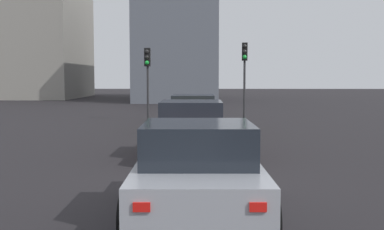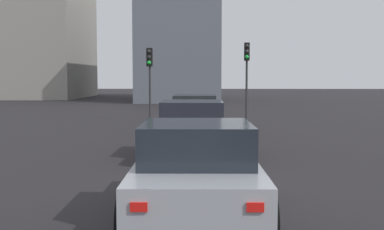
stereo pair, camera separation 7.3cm
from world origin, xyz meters
The scene contains 8 objects.
ground_plane centered at (0.00, 0.00, -0.10)m, with size 160.00×160.00×0.20m, color black.
car_yellow_lead centered at (9.85, 0.17, 0.72)m, with size 4.78×2.09×1.46m.
car_maroon_second centered at (3.72, 0.13, 0.74)m, with size 4.33×2.10×1.52m.
car_silver_third centered at (-2.25, -0.09, 0.72)m, with size 4.08×2.13×1.49m.
traffic_light_near_left centered at (14.41, 2.50, 2.60)m, with size 0.32×0.30×3.59m.
traffic_light_near_right centered at (15.04, -2.33, 2.80)m, with size 0.32×0.29×3.89m.
building_facade_left centered at (37.39, 2.00, 5.38)m, with size 15.81×7.13×10.77m, color slate.
building_facade_center centered at (41.67, 16.00, 5.54)m, with size 12.79×7.02×11.08m, color gray.
Camera 1 is at (-9.70, -0.13, 2.18)m, focal length 45.73 mm.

